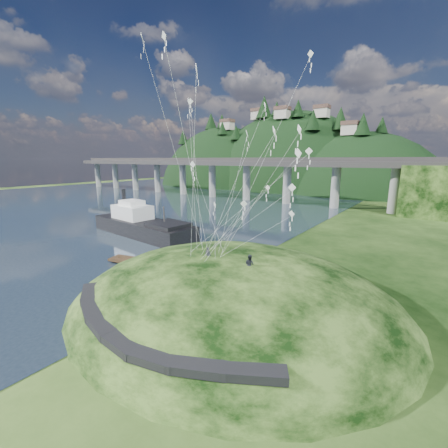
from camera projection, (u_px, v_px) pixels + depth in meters
The scene contains 10 objects.
ground at pixel (165, 288), 34.34m from camera, with size 320.00×320.00×0.00m, color black.
water at pixel (80, 204), 99.18m from camera, with size 240.00×240.00×0.00m, color #2B3C4F.
grass_hill at pixel (233, 313), 31.69m from camera, with size 36.00×32.00×13.00m.
footpath at pixel (137, 332), 21.91m from camera, with size 22.29×5.84×0.83m.
bridge at pixel (261, 173), 102.97m from camera, with size 160.00×11.00×15.00m.
far_ridge at pixel (279, 202), 157.73m from camera, with size 153.00×70.00×94.50m.
work_barge at pixel (141, 224), 58.12m from camera, with size 24.94×8.77×8.56m.
wooden_dock at pixel (155, 264), 40.91m from camera, with size 14.50×5.54×1.03m.
kite_flyers at pixel (238, 252), 28.30m from camera, with size 5.72×0.97×1.94m.
kite_swarm at pixel (241, 143), 31.12m from camera, with size 18.87×16.21×18.35m.
Camera 1 is at (24.13, -22.05, 14.51)m, focal length 24.00 mm.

